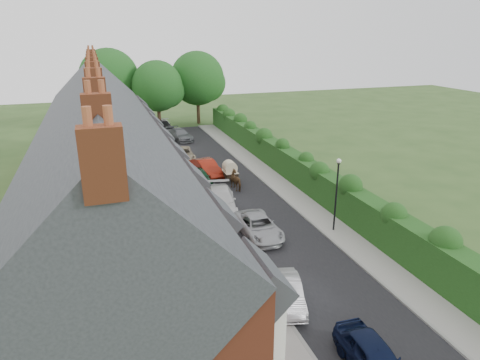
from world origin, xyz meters
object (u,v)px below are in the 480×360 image
object	(u,v)px
car_black	(163,126)
horse_cart	(230,170)
car_white	(220,200)
car_red	(206,168)
horse	(237,180)
car_beige	(183,154)
lamppost	(337,186)
car_green	(200,177)
car_grey	(180,135)
car_silver_a	(287,292)
car_silver_b	(258,226)
car_navy	(374,358)

from	to	relation	value
car_black	horse_cart	size ratio (longest dim) A/B	1.66
car_white	car_red	xyz separation A→B (m)	(1.01, 8.27, -0.04)
car_white	horse	size ratio (longest dim) A/B	2.87
car_white	car_beige	bearing A→B (deg)	101.56
car_black	lamppost	bearing A→B (deg)	-92.47
car_white	car_green	world-z (taller)	car_white
car_red	car_grey	distance (m)	14.54
car_silver_a	car_silver_b	size ratio (longest dim) A/B	0.79
car_green	car_white	bearing A→B (deg)	-91.43
car_silver_a	car_green	xyz separation A→B (m)	(0.00, 18.66, 0.03)
car_navy	car_grey	xyz separation A→B (m)	(0.09, 40.47, -0.02)
car_silver_a	horse	world-z (taller)	horse
car_green	car_grey	bearing A→B (deg)	82.68
car_navy	horse_cart	size ratio (longest dim) A/B	1.57
lamppost	car_grey	world-z (taller)	lamppost
car_navy	car_white	size ratio (longest dim) A/B	0.77
car_beige	car_grey	world-z (taller)	car_grey
horse_cart	horse	bearing A→B (deg)	-90.00
car_silver_a	car_black	size ratio (longest dim) A/B	0.87
car_green	car_black	world-z (taller)	car_black
lamppost	car_white	distance (m)	8.99
horse	horse_cart	size ratio (longest dim) A/B	0.71
car_grey	car_white	bearing A→B (deg)	-107.83
car_green	car_beige	xyz separation A→B (m)	(0.00, 7.70, 0.01)
car_white	car_grey	world-z (taller)	car_white
car_red	horse_cart	xyz separation A→B (m)	(1.61, -2.23, 0.35)
lamppost	horse_cart	size ratio (longest dim) A/B	1.92
car_navy	car_red	xyz separation A→B (m)	(-0.19, 25.94, 0.04)
car_red	car_black	bearing A→B (deg)	81.70
car_red	horse_cart	world-z (taller)	horse_cart
car_silver_a	horse	distance (m)	16.59
car_grey	car_black	size ratio (longest dim) A/B	1.09
car_beige	car_grey	size ratio (longest dim) A/B	1.01
car_silver_b	car_grey	size ratio (longest dim) A/B	1.01
car_navy	car_grey	distance (m)	40.47
lamppost	car_grey	bearing A→B (deg)	99.87
car_white	car_silver_a	bearing A→B (deg)	-79.44
car_silver_a	car_grey	world-z (taller)	car_grey
lamppost	car_white	bearing A→B (deg)	136.67
car_red	horse_cart	distance (m)	2.77
car_silver_a	car_silver_b	xyz separation A→B (m)	(1.32, 7.46, 0.04)
car_silver_a	car_beige	xyz separation A→B (m)	(0.00, 26.36, 0.04)
car_silver_b	horse	size ratio (longest dim) A/B	2.57
horse_cart	car_black	bearing A→B (deg)	96.22
car_silver_b	car_beige	xyz separation A→B (m)	(-1.32, 18.90, -0.00)
car_silver_a	car_white	xyz separation A→B (m)	(0.11, 12.39, 0.16)
car_red	car_beige	size ratio (longest dim) A/B	0.95
car_silver_b	horse_cart	size ratio (longest dim) A/B	1.82
horse_cart	car_green	bearing A→B (deg)	175.16
lamppost	car_red	world-z (taller)	lamppost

